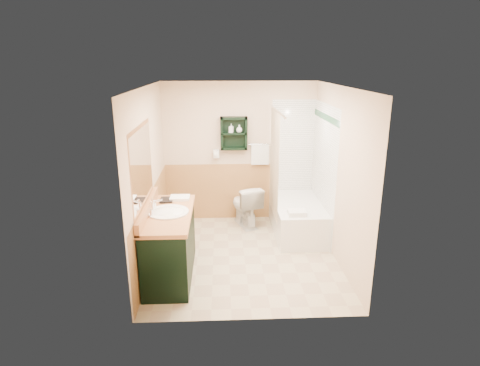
% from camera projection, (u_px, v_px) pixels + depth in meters
% --- Properties ---
extents(floor, '(3.00, 3.00, 0.00)m').
position_uv_depth(floor, '(244.00, 256.00, 5.83)').
color(floor, '#C8B992').
rests_on(floor, ground).
extents(back_wall, '(2.60, 0.04, 2.40)m').
position_uv_depth(back_wall, '(239.00, 152.00, 6.93)').
color(back_wall, beige).
rests_on(back_wall, ground).
extents(left_wall, '(0.04, 3.00, 2.40)m').
position_uv_depth(left_wall, '(147.00, 178.00, 5.42)').
color(left_wall, beige).
rests_on(left_wall, ground).
extents(right_wall, '(0.04, 3.00, 2.40)m').
position_uv_depth(right_wall, '(340.00, 175.00, 5.54)').
color(right_wall, beige).
rests_on(right_wall, ground).
extents(ceiling, '(2.60, 3.00, 0.04)m').
position_uv_depth(ceiling, '(245.00, 85.00, 5.12)').
color(ceiling, white).
rests_on(ceiling, back_wall).
extents(wainscot_left, '(2.98, 2.98, 1.00)m').
position_uv_depth(wainscot_left, '(153.00, 226.00, 5.62)').
color(wainscot_left, tan).
rests_on(wainscot_left, left_wall).
extents(wainscot_back, '(2.58, 2.58, 1.00)m').
position_uv_depth(wainscot_back, '(240.00, 191.00, 7.10)').
color(wainscot_back, tan).
rests_on(wainscot_back, back_wall).
extents(mirror_frame, '(1.30, 1.30, 1.00)m').
position_uv_depth(mirror_frame, '(142.00, 167.00, 4.81)').
color(mirror_frame, brown).
rests_on(mirror_frame, left_wall).
extents(mirror_glass, '(1.20, 1.20, 0.90)m').
position_uv_depth(mirror_glass, '(142.00, 167.00, 4.81)').
color(mirror_glass, white).
rests_on(mirror_glass, left_wall).
extents(tile_right, '(1.50, 1.50, 2.10)m').
position_uv_depth(tile_right, '(323.00, 171.00, 6.29)').
color(tile_right, white).
rests_on(tile_right, right_wall).
extents(tile_back, '(0.95, 0.95, 2.10)m').
position_uv_depth(tile_back, '(298.00, 161.00, 6.98)').
color(tile_back, white).
rests_on(tile_back, back_wall).
extents(tile_accent, '(1.50, 1.50, 0.10)m').
position_uv_depth(tile_accent, '(326.00, 117.00, 6.05)').
color(tile_accent, '#144626').
rests_on(tile_accent, right_wall).
extents(wall_shelf, '(0.45, 0.15, 0.55)m').
position_uv_depth(wall_shelf, '(234.00, 133.00, 6.71)').
color(wall_shelf, black).
rests_on(wall_shelf, back_wall).
extents(hair_dryer, '(0.10, 0.24, 0.18)m').
position_uv_depth(hair_dryer, '(216.00, 154.00, 6.82)').
color(hair_dryer, white).
rests_on(hair_dryer, back_wall).
extents(towel_bar, '(0.40, 0.06, 0.40)m').
position_uv_depth(towel_bar, '(260.00, 144.00, 6.83)').
color(towel_bar, white).
rests_on(towel_bar, back_wall).
extents(curtain_rod, '(0.03, 1.60, 0.03)m').
position_uv_depth(curtain_rod, '(277.00, 111.00, 5.98)').
color(curtain_rod, silver).
rests_on(curtain_rod, back_wall).
extents(shower_curtain, '(1.05, 1.05, 1.70)m').
position_uv_depth(shower_curtain, '(274.00, 163.00, 6.40)').
color(shower_curtain, '#C7B397').
rests_on(shower_curtain, curtain_rod).
extents(vanity, '(0.59, 1.39, 0.88)m').
position_uv_depth(vanity, '(170.00, 244.00, 5.19)').
color(vanity, black).
rests_on(vanity, ground).
extents(bathtub, '(0.78, 1.50, 0.52)m').
position_uv_depth(bathtub, '(298.00, 217.00, 6.57)').
color(bathtub, white).
rests_on(bathtub, ground).
extents(toilet, '(0.61, 0.81, 0.70)m').
position_uv_depth(toilet, '(245.00, 206.00, 6.83)').
color(toilet, white).
rests_on(toilet, ground).
extents(counter_towel, '(0.27, 0.21, 0.04)m').
position_uv_depth(counter_towel, '(180.00, 198.00, 5.54)').
color(counter_towel, white).
rests_on(counter_towel, vanity).
extents(vanity_book, '(0.18, 0.03, 0.24)m').
position_uv_depth(vanity_book, '(160.00, 193.00, 5.44)').
color(vanity_book, black).
rests_on(vanity_book, vanity).
extents(tub_towel, '(0.26, 0.22, 0.07)m').
position_uv_depth(tub_towel, '(297.00, 213.00, 5.94)').
color(tub_towel, white).
rests_on(tub_towel, bathtub).
extents(soap_bottle_a, '(0.10, 0.16, 0.07)m').
position_uv_depth(soap_bottle_a, '(231.00, 130.00, 6.69)').
color(soap_bottle_a, white).
rests_on(soap_bottle_a, wall_shelf).
extents(soap_bottle_b, '(0.14, 0.16, 0.10)m').
position_uv_depth(soap_bottle_b, '(239.00, 129.00, 6.69)').
color(soap_bottle_b, white).
rests_on(soap_bottle_b, wall_shelf).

